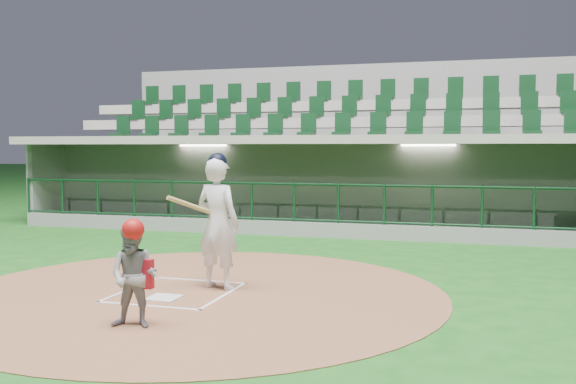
{
  "coord_description": "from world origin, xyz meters",
  "views": [
    {
      "loc": [
        4.17,
        -8.66,
        2.12
      ],
      "look_at": [
        0.84,
        2.6,
        1.3
      ],
      "focal_mm": 40.0,
      "sensor_mm": 36.0,
      "label": 1
    }
  ],
  "objects": [
    {
      "name": "ground",
      "position": [
        0.0,
        0.0,
        0.0
      ],
      "size": [
        120.0,
        120.0,
        0.0
      ],
      "primitive_type": "plane",
      "color": "#164E16",
      "rests_on": "ground"
    },
    {
      "name": "catcher",
      "position": [
        0.34,
        -2.08,
        0.64
      ],
      "size": [
        0.64,
        0.53,
        1.28
      ],
      "color": "gray",
      "rests_on": "dirt_circle"
    },
    {
      "name": "home_plate",
      "position": [
        0.0,
        -0.7,
        0.02
      ],
      "size": [
        0.43,
        0.43,
        0.02
      ],
      "primitive_type": "cube",
      "color": "silver",
      "rests_on": "dirt_circle"
    },
    {
      "name": "dirt_circle",
      "position": [
        0.3,
        -0.2,
        0.01
      ],
      "size": [
        7.2,
        7.2,
        0.01
      ],
      "primitive_type": "cylinder",
      "color": "brown",
      "rests_on": "ground"
    },
    {
      "name": "dugout_structure",
      "position": [
        0.19,
        7.83,
        0.96
      ],
      "size": [
        16.4,
        3.7,
        3.0
      ],
      "color": "slate",
      "rests_on": "ground"
    },
    {
      "name": "batter_box_chalk",
      "position": [
        0.0,
        -0.3,
        0.02
      ],
      "size": [
        1.55,
        1.8,
        0.01
      ],
      "color": "silver",
      "rests_on": "ground"
    },
    {
      "name": "batter",
      "position": [
        0.48,
        0.13,
        1.02
      ],
      "size": [
        0.94,
        0.95,
        2.03
      ],
      "color": "white",
      "rests_on": "dirt_circle"
    },
    {
      "name": "seating_deck",
      "position": [
        0.0,
        10.91,
        1.42
      ],
      "size": [
        17.0,
        6.72,
        5.15
      ],
      "color": "slate",
      "rests_on": "ground"
    }
  ]
}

